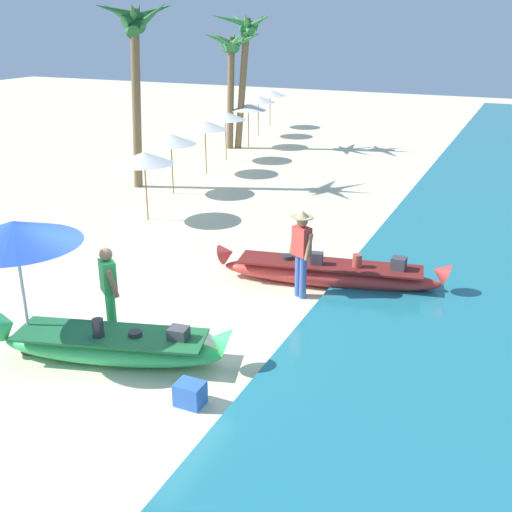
% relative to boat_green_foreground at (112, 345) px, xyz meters
% --- Properties ---
extents(ground_plane, '(80.00, 80.00, 0.00)m').
position_rel_boat_green_foreground_xyz_m(ground_plane, '(-0.05, 0.89, -0.28)').
color(ground_plane, beige).
extents(boat_green_foreground, '(4.00, 1.82, 0.80)m').
position_rel_boat_green_foreground_xyz_m(boat_green_foreground, '(0.00, 0.00, 0.00)').
color(boat_green_foreground, '#38B760').
rests_on(boat_green_foreground, ground).
extents(boat_red_midground, '(4.85, 1.56, 0.78)m').
position_rel_boat_green_foreground_xyz_m(boat_red_midground, '(2.27, 4.39, -0.00)').
color(boat_red_midground, red).
rests_on(boat_red_midground, ground).
extents(person_vendor_hatted, '(0.58, 0.45, 1.81)m').
position_rel_boat_green_foreground_xyz_m(person_vendor_hatted, '(1.91, 3.61, 0.77)').
color(person_vendor_hatted, '#3D5BA8').
rests_on(person_vendor_hatted, ground).
extents(person_tourist_customer, '(0.55, 0.50, 1.68)m').
position_rel_boat_green_foreground_xyz_m(person_tourist_customer, '(-0.48, 0.65, 0.67)').
color(person_tourist_customer, green).
rests_on(person_tourist_customer, ground).
extents(patio_umbrella_large, '(2.10, 2.10, 2.30)m').
position_rel_boat_green_foreground_xyz_m(patio_umbrella_large, '(-1.46, -0.30, 1.82)').
color(patio_umbrella_large, '#B7B7BC').
rests_on(patio_umbrella_large, ground).
extents(parasol_row_0, '(1.60, 1.60, 1.91)m').
position_rel_boat_green_foreground_xyz_m(parasol_row_0, '(-3.76, 6.64, 1.47)').
color(parasol_row_0, '#8E6B47').
rests_on(parasol_row_0, ground).
extents(parasol_row_1, '(1.60, 1.60, 1.91)m').
position_rel_boat_green_foreground_xyz_m(parasol_row_1, '(-4.59, 9.33, 1.47)').
color(parasol_row_1, '#8E6B47').
rests_on(parasol_row_1, ground).
extents(parasol_row_2, '(1.60, 1.60, 1.91)m').
position_rel_boat_green_foreground_xyz_m(parasol_row_2, '(-4.94, 12.17, 1.47)').
color(parasol_row_2, '#8E6B47').
rests_on(parasol_row_2, ground).
extents(parasol_row_3, '(1.60, 1.60, 1.91)m').
position_rel_boat_green_foreground_xyz_m(parasol_row_3, '(-5.31, 14.48, 1.47)').
color(parasol_row_3, '#8E6B47').
rests_on(parasol_row_3, ground).
extents(parasol_row_4, '(1.60, 1.60, 1.91)m').
position_rel_boat_green_foreground_xyz_m(parasol_row_4, '(-5.66, 17.31, 1.47)').
color(parasol_row_4, '#8E6B47').
rests_on(parasol_row_4, ground).
extents(parasol_row_5, '(1.60, 1.60, 1.91)m').
position_rel_boat_green_foreground_xyz_m(parasol_row_5, '(-6.36, 19.92, 1.47)').
color(parasol_row_5, '#8E6B47').
rests_on(parasol_row_5, ground).
extents(parasol_row_6, '(1.60, 1.60, 1.91)m').
position_rel_boat_green_foreground_xyz_m(parasol_row_6, '(-6.91, 22.62, 1.47)').
color(parasol_row_6, '#8E6B47').
rests_on(parasol_row_6, ground).
extents(palm_tree_tall_inland, '(2.42, 2.58, 5.88)m').
position_rel_boat_green_foreground_xyz_m(palm_tree_tall_inland, '(-5.86, 9.63, 4.44)').
color(palm_tree_tall_inland, brown).
rests_on(palm_tree_tall_inland, ground).
extents(palm_tree_leaning_seaward, '(2.55, 2.70, 4.88)m').
position_rel_boat_green_foreground_xyz_m(palm_tree_leaning_seaward, '(-6.12, 16.75, 3.74)').
color(palm_tree_leaning_seaward, brown).
rests_on(palm_tree_leaning_seaward, ground).
extents(palm_tree_mid_cluster, '(2.49, 2.50, 5.61)m').
position_rel_boat_green_foreground_xyz_m(palm_tree_mid_cluster, '(-5.60, 16.90, 4.15)').
color(palm_tree_mid_cluster, brown).
rests_on(palm_tree_mid_cluster, ground).
extents(cooler_box, '(0.41, 0.33, 0.35)m').
position_rel_boat_green_foreground_xyz_m(cooler_box, '(1.77, -0.54, -0.10)').
color(cooler_box, blue).
rests_on(cooler_box, ground).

